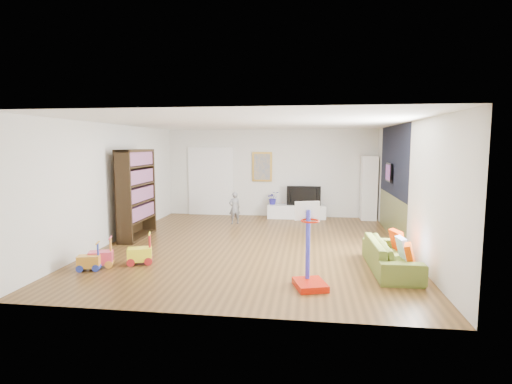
# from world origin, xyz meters

# --- Properties ---
(floor) EXTENTS (6.50, 7.50, 0.00)m
(floor) POSITION_xyz_m (0.00, 0.00, 0.00)
(floor) COLOR brown
(floor) RESTS_ON ground
(ceiling) EXTENTS (6.50, 7.50, 0.00)m
(ceiling) POSITION_xyz_m (0.00, 0.00, 2.70)
(ceiling) COLOR white
(ceiling) RESTS_ON ground
(wall_back) EXTENTS (6.50, 0.00, 2.70)m
(wall_back) POSITION_xyz_m (0.00, 3.75, 1.35)
(wall_back) COLOR silver
(wall_back) RESTS_ON ground
(wall_front) EXTENTS (6.50, 0.00, 2.70)m
(wall_front) POSITION_xyz_m (0.00, -3.75, 1.35)
(wall_front) COLOR silver
(wall_front) RESTS_ON ground
(wall_left) EXTENTS (0.00, 7.50, 2.70)m
(wall_left) POSITION_xyz_m (-3.25, 0.00, 1.35)
(wall_left) COLOR silver
(wall_left) RESTS_ON ground
(wall_right) EXTENTS (0.00, 7.50, 2.70)m
(wall_right) POSITION_xyz_m (3.25, 0.00, 1.35)
(wall_right) COLOR white
(wall_right) RESTS_ON ground
(navy_accent) EXTENTS (0.01, 3.20, 1.70)m
(navy_accent) POSITION_xyz_m (3.23, 1.40, 1.85)
(navy_accent) COLOR black
(navy_accent) RESTS_ON wall_right
(olive_wainscot) EXTENTS (0.01, 3.20, 1.00)m
(olive_wainscot) POSITION_xyz_m (3.23, 1.40, 0.50)
(olive_wainscot) COLOR brown
(olive_wainscot) RESTS_ON wall_right
(doorway) EXTENTS (1.45, 0.06, 2.10)m
(doorway) POSITION_xyz_m (-1.90, 3.71, 1.05)
(doorway) COLOR white
(doorway) RESTS_ON ground
(painting_back) EXTENTS (0.62, 0.06, 0.92)m
(painting_back) POSITION_xyz_m (-0.25, 3.71, 1.55)
(painting_back) COLOR gold
(painting_back) RESTS_ON wall_back
(artwork_right) EXTENTS (0.04, 0.56, 0.46)m
(artwork_right) POSITION_xyz_m (3.17, 1.60, 1.55)
(artwork_right) COLOR #7F3F8C
(artwork_right) RESTS_ON wall_right
(media_console) EXTENTS (1.77, 0.51, 0.41)m
(media_console) POSITION_xyz_m (0.84, 3.41, 0.21)
(media_console) COLOR silver
(media_console) RESTS_ON ground
(tall_cabinet) EXTENTS (0.45, 0.45, 1.90)m
(tall_cabinet) POSITION_xyz_m (2.98, 3.48, 0.95)
(tall_cabinet) COLOR white
(tall_cabinet) RESTS_ON ground
(bookshelf) EXTENTS (0.39, 1.46, 2.12)m
(bookshelf) POSITION_xyz_m (-2.88, 0.34, 1.06)
(bookshelf) COLOR black
(bookshelf) RESTS_ON ground
(sofa) EXTENTS (0.77, 1.86, 0.54)m
(sofa) POSITION_xyz_m (2.68, -1.47, 0.27)
(sofa) COLOR #5E6D27
(sofa) RESTS_ON ground
(basketball_hoop) EXTENTS (0.61, 0.68, 1.35)m
(basketball_hoop) POSITION_xyz_m (1.25, -2.55, 0.68)
(basketball_hoop) COLOR #B51604
(basketball_hoop) RESTS_ON ground
(ride_on_yellow) EXTENTS (0.51, 0.41, 0.59)m
(ride_on_yellow) POSITION_xyz_m (-1.92, -1.71, 0.29)
(ride_on_yellow) COLOR #FFF826
(ride_on_yellow) RESTS_ON ground
(ride_on_orange) EXTENTS (0.43, 0.33, 0.51)m
(ride_on_orange) POSITION_xyz_m (-2.67, -2.18, 0.25)
(ride_on_orange) COLOR gold
(ride_on_orange) RESTS_ON ground
(ride_on_pink) EXTENTS (0.47, 0.38, 0.55)m
(ride_on_pink) POSITION_xyz_m (-2.55, -1.98, 0.28)
(ride_on_pink) COLOR #ED3F5F
(ride_on_pink) RESTS_ON ground
(child) EXTENTS (0.40, 0.36, 0.91)m
(child) POSITION_xyz_m (-0.87, 2.31, 0.46)
(child) COLOR slate
(child) RESTS_ON ground
(tv) EXTENTS (1.02, 0.14, 0.59)m
(tv) POSITION_xyz_m (1.06, 3.47, 0.70)
(tv) COLOR black
(tv) RESTS_ON media_console
(vase_plant) EXTENTS (0.43, 0.40, 0.40)m
(vase_plant) POSITION_xyz_m (0.12, 3.44, 0.61)
(vase_plant) COLOR navy
(vase_plant) RESTS_ON media_console
(pillow_left) EXTENTS (0.19, 0.38, 0.37)m
(pillow_left) POSITION_xyz_m (2.88, -1.97, 0.42)
(pillow_left) COLOR #D03E00
(pillow_left) RESTS_ON sofa
(pillow_center) EXTENTS (0.14, 0.38, 0.37)m
(pillow_center) POSITION_xyz_m (2.87, -1.49, 0.42)
(pillow_center) COLOR silver
(pillow_center) RESTS_ON sofa
(pillow_right) EXTENTS (0.20, 0.40, 0.39)m
(pillow_right) POSITION_xyz_m (2.90, -0.92, 0.42)
(pillow_right) COLOR red
(pillow_right) RESTS_ON sofa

